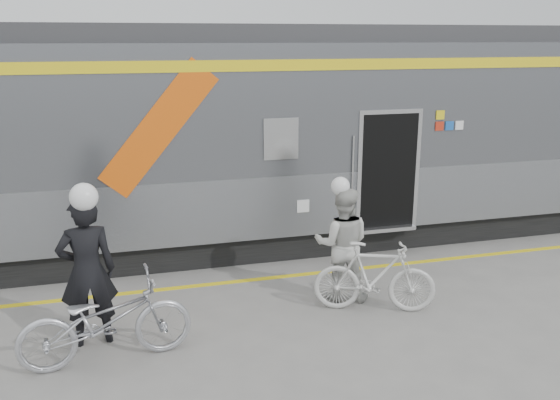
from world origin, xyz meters
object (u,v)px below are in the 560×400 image
object	(u,v)px
bicycle_right	(375,277)
bicycle_left	(106,321)
woman	(342,244)
man	(87,271)

from	to	relation	value
bicycle_right	bicycle_left	bearing A→B (deg)	117.34
bicycle_left	woman	bearing A→B (deg)	-80.22
man	woman	world-z (taller)	man
man	bicycle_left	size ratio (longest dim) A/B	0.95
bicycle_left	man	bearing A→B (deg)	13.82
bicycle_left	bicycle_right	world-z (taller)	bicycle_left
bicycle_left	woman	distance (m)	3.60
woman	bicycle_right	distance (m)	0.72
woman	bicycle_left	bearing A→B (deg)	36.66
man	woman	size ratio (longest dim) A/B	1.14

